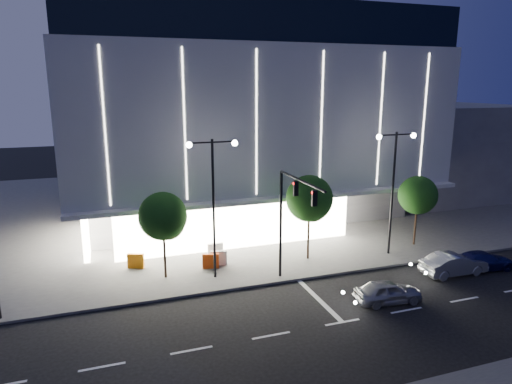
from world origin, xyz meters
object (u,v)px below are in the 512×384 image
object	(u,v)px
tree_left	(163,219)
street_lamp_east	(394,175)
barrier_c	(211,261)
barrier_a	(136,261)
barrier_b	(215,250)
traffic_mast	(290,209)
tree_right	(418,197)
car_third	(483,261)
barrier_d	(219,258)
street_lamp_west	(213,189)
car_lead	(388,292)
car_second	(454,264)
tree_mid	(310,201)

from	to	relation	value
tree_left	street_lamp_east	bearing A→B (deg)	-3.65
barrier_c	barrier_a	bearing A→B (deg)	173.18
barrier_b	barrier_a	bearing A→B (deg)	-176.58
traffic_mast	street_lamp_east	world-z (taller)	street_lamp_east
street_lamp_east	tree_right	size ratio (longest dim) A/B	1.63
street_lamp_east	car_third	xyz separation A→B (m)	(4.50, -4.28, -5.35)
barrier_d	street_lamp_west	bearing A→B (deg)	-99.40
traffic_mast	barrier_b	world-z (taller)	traffic_mast
street_lamp_east	car_lead	size ratio (longest dim) A/B	2.33
traffic_mast	car_second	distance (m)	11.90
street_lamp_west	tree_mid	bearing A→B (deg)	8.26
tree_right	barrier_d	distance (m)	15.66
street_lamp_west	tree_right	world-z (taller)	street_lamp_west
tree_left	barrier_c	distance (m)	4.57
traffic_mast	car_lead	world-z (taller)	traffic_mast
tree_mid	street_lamp_west	bearing A→B (deg)	-171.74
barrier_b	barrier_c	distance (m)	2.11
street_lamp_west	tree_left	world-z (taller)	street_lamp_west
car_third	barrier_d	world-z (taller)	car_third
street_lamp_east	barrier_c	xyz separation A→B (m)	(-12.93, 1.48, -5.31)
tree_mid	tree_right	distance (m)	9.01
tree_left	tree_mid	world-z (taller)	tree_mid
traffic_mast	tree_right	xyz separation A→B (m)	(12.03, 3.68, -1.14)
barrier_a	barrier_b	size ratio (longest dim) A/B	1.00
traffic_mast	tree_right	distance (m)	12.63
street_lamp_west	car_lead	bearing A→B (deg)	-36.52
barrier_a	barrier_d	bearing A→B (deg)	9.25
street_lamp_west	street_lamp_east	bearing A→B (deg)	0.00
car_third	barrier_d	distance (m)	17.86
tree_left	barrier_c	xyz separation A→B (m)	(3.04, 0.46, -3.38)
barrier_d	street_lamp_east	bearing A→B (deg)	3.23
tree_right	car_lead	distance (m)	10.97
barrier_b	barrier_d	distance (m)	1.57
street_lamp_west	barrier_b	bearing A→B (deg)	75.71
street_lamp_east	car_third	distance (m)	8.20
tree_mid	car_second	bearing A→B (deg)	-34.06
street_lamp_east	barrier_c	distance (m)	14.06
tree_right	car_second	size ratio (longest dim) A/B	1.24
traffic_mast	car_third	world-z (taller)	traffic_mast
tree_right	barrier_d	bearing A→B (deg)	176.81
traffic_mast	car_third	size ratio (longest dim) A/B	1.68
tree_right	barrier_b	bearing A→B (deg)	170.95
barrier_c	car_third	bearing A→B (deg)	-5.94
traffic_mast	tree_left	xyz separation A→B (m)	(-6.97, 3.68, -0.99)
tree_left	traffic_mast	bearing A→B (deg)	-27.84
street_lamp_east	car_lead	xyz separation A→B (m)	(-4.44, -6.34, -5.30)
traffic_mast	street_lamp_west	size ratio (longest dim) A/B	0.79
tree_left	car_lead	distance (m)	14.09
street_lamp_west	car_second	bearing A→B (deg)	-16.21
traffic_mast	barrier_c	world-z (taller)	traffic_mast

